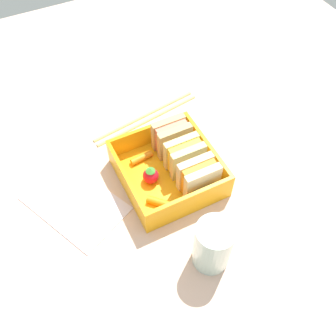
% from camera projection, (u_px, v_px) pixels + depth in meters
% --- Properties ---
extents(ground_plane, '(1.20, 1.20, 0.02)m').
position_uv_depth(ground_plane, '(168.00, 181.00, 0.63)').
color(ground_plane, beige).
extents(bento_tray, '(0.16, 0.15, 0.01)m').
position_uv_depth(bento_tray, '(168.00, 175.00, 0.62)').
color(bento_tray, orange).
rests_on(bento_tray, ground_plane).
extents(bento_rim, '(0.16, 0.15, 0.04)m').
position_uv_depth(bento_rim, '(168.00, 166.00, 0.60)').
color(bento_rim, orange).
rests_on(bento_rim, bento_tray).
extents(sandwich_left, '(0.04, 0.06, 0.06)m').
position_uv_depth(sandwich_left, '(172.00, 137.00, 0.63)').
color(sandwich_left, tan).
rests_on(sandwich_left, bento_tray).
extents(sandwich_center_left, '(0.04, 0.06, 0.06)m').
position_uv_depth(sandwich_center_left, '(184.00, 156.00, 0.60)').
color(sandwich_center_left, '#D8C67C').
rests_on(sandwich_center_left, bento_tray).
extents(sandwich_center, '(0.04, 0.06, 0.06)m').
position_uv_depth(sandwich_center, '(199.00, 177.00, 0.58)').
color(sandwich_center, beige).
rests_on(sandwich_center, bento_tray).
extents(carrot_stick_left, '(0.01, 0.04, 0.01)m').
position_uv_depth(carrot_stick_left, '(141.00, 158.00, 0.63)').
color(carrot_stick_left, orange).
rests_on(carrot_stick_left, bento_tray).
extents(strawberry_far_left, '(0.03, 0.03, 0.03)m').
position_uv_depth(strawberry_far_left, '(150.00, 174.00, 0.60)').
color(strawberry_far_left, red).
rests_on(strawberry_far_left, bento_tray).
extents(carrot_stick_far_left, '(0.04, 0.04, 0.01)m').
position_uv_depth(carrot_stick_far_left, '(161.00, 203.00, 0.58)').
color(carrot_stick_far_left, orange).
rests_on(carrot_stick_far_left, bento_tray).
extents(chopstick_pair, '(0.05, 0.22, 0.01)m').
position_uv_depth(chopstick_pair, '(146.00, 117.00, 0.70)').
color(chopstick_pair, tan).
rests_on(chopstick_pair, ground_plane).
extents(drinking_glass, '(0.05, 0.05, 0.09)m').
position_uv_depth(drinking_glass, '(213.00, 245.00, 0.51)').
color(drinking_glass, silver).
rests_on(drinking_glass, ground_plane).
extents(folded_napkin, '(0.19, 0.16, 0.00)m').
position_uv_depth(folded_napkin, '(75.00, 203.00, 0.59)').
color(folded_napkin, silver).
rests_on(folded_napkin, ground_plane).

